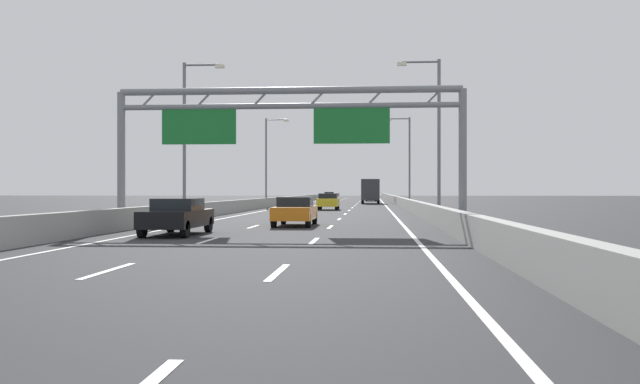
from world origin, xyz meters
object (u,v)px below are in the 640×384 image
(streetlamp_right_mid, at_px, (435,128))
(streetlamp_right_far, at_px, (407,156))
(sign_gantry, at_px, (285,122))
(box_truck, at_px, (370,191))
(streetlamp_left_far, at_px, (268,156))
(black_car, at_px, (177,216))
(white_car, at_px, (371,196))
(yellow_car, at_px, (328,201))
(streetlamp_left_mid, at_px, (188,130))
(red_car, at_px, (371,195))
(green_car, at_px, (329,196))
(silver_car, at_px, (372,196))
(orange_car, at_px, (295,211))

(streetlamp_right_mid, height_order, streetlamp_right_far, same)
(sign_gantry, height_order, box_truck, sign_gantry)
(streetlamp_left_far, bearing_deg, black_car, -85.56)
(white_car, relative_size, black_car, 0.96)
(yellow_car, bearing_deg, streetlamp_right_far, 60.85)
(streetlamp_left_mid, bearing_deg, red_car, 83.45)
(streetlamp_left_far, height_order, white_car, streetlamp_left_far)
(black_car, bearing_deg, streetlamp_right_mid, 54.55)
(red_car, height_order, green_car, red_car)
(box_truck, bearing_deg, streetlamp_right_mid, -85.39)
(box_truck, bearing_deg, black_car, -96.35)
(green_car, bearing_deg, streetlamp_right_far, -75.86)
(yellow_car, distance_m, box_truck, 29.96)
(streetlamp_left_mid, bearing_deg, yellow_car, 69.18)
(streetlamp_left_far, relative_size, silver_car, 2.05)
(silver_car, relative_size, green_car, 1.09)
(orange_car, bearing_deg, green_car, 92.43)
(white_car, distance_m, box_truck, 20.66)
(black_car, distance_m, green_car, 92.35)
(streetlamp_left_far, relative_size, white_car, 2.12)
(sign_gantry, height_order, streetlamp_right_far, streetlamp_right_far)
(orange_car, relative_size, silver_car, 1.00)
(streetlamp_right_mid, xyz_separation_m, black_car, (-11.16, -15.67, -4.67))
(streetlamp_right_mid, relative_size, white_car, 2.12)
(streetlamp_right_far, bearing_deg, red_car, 93.72)
(streetlamp_left_mid, bearing_deg, black_car, -76.45)
(sign_gantry, relative_size, red_car, 3.40)
(silver_car, bearing_deg, black_car, -94.54)
(sign_gantry, distance_m, silver_car, 89.01)
(white_car, relative_size, box_truck, 0.55)
(streetlamp_left_mid, distance_m, white_car, 70.71)
(black_car, bearing_deg, silver_car, 85.46)
(orange_car, relative_size, red_car, 0.99)
(streetlamp_right_far, xyz_separation_m, black_car, (-11.16, -48.59, -4.67))
(streetlamp_right_far, bearing_deg, green_car, 104.14)
(streetlamp_right_far, xyz_separation_m, yellow_car, (-7.58, -13.59, -4.64))
(sign_gantry, xyz_separation_m, orange_car, (0.20, 2.14, -4.08))
(streetlamp_right_mid, bearing_deg, streetlamp_left_mid, 180.00)
(streetlamp_left_mid, relative_size, red_car, 2.04)
(streetlamp_right_mid, bearing_deg, black_car, -125.45)
(streetlamp_left_mid, relative_size, streetlamp_right_mid, 1.00)
(silver_car, bearing_deg, sign_gantry, -92.52)
(black_car, bearing_deg, green_car, 89.92)
(streetlamp_left_far, distance_m, silver_car, 46.85)
(streetlamp_left_far, height_order, green_car, streetlamp_left_far)
(streetlamp_right_far, bearing_deg, box_truck, 103.78)
(box_truck, bearing_deg, yellow_car, -96.95)
(streetlamp_left_far, xyz_separation_m, silver_car, (11.22, 45.24, -4.65))
(streetlamp_right_mid, relative_size, red_car, 2.04)
(sign_gantry, bearing_deg, streetlamp_left_far, 99.53)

